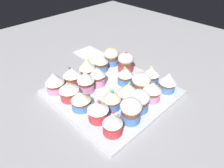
% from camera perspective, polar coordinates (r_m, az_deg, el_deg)
% --- Properties ---
extents(ground_plane, '(1.80, 1.80, 0.03)m').
position_cam_1_polar(ground_plane, '(0.74, 0.00, -3.60)').
color(ground_plane, '#9E9EA3').
extents(baking_tray, '(0.37, 0.37, 0.01)m').
position_cam_1_polar(baking_tray, '(0.72, 0.00, -2.31)').
color(baking_tray, silver).
rests_on(baking_tray, ground_plane).
extents(cupcake_0, '(0.07, 0.07, 0.07)m').
position_cam_1_polar(cupcake_0, '(0.72, -15.64, 0.54)').
color(cupcake_0, pink).
rests_on(cupcake_0, baking_tray).
extents(cupcake_1, '(0.07, 0.07, 0.07)m').
position_cam_1_polar(cupcake_1, '(0.68, -11.82, -1.76)').
color(cupcake_1, '#D1333D').
rests_on(cupcake_1, baking_tray).
extents(cupcake_2, '(0.06, 0.06, 0.07)m').
position_cam_1_polar(cupcake_2, '(0.64, -8.66, -4.36)').
color(cupcake_2, '#477AC6').
rests_on(cupcake_2, baking_tray).
extents(cupcake_3, '(0.06, 0.06, 0.07)m').
position_cam_1_polar(cupcake_3, '(0.59, -3.92, -7.23)').
color(cupcake_3, '#D1333D').
rests_on(cupcake_3, baking_tray).
extents(cupcake_4, '(0.06, 0.06, 0.07)m').
position_cam_1_polar(cupcake_4, '(0.56, 0.17, -10.81)').
color(cupcake_4, '#D1333D').
rests_on(cupcake_4, baking_tray).
extents(cupcake_5, '(0.07, 0.07, 0.07)m').
position_cam_1_polar(cupcake_5, '(0.74, -11.00, 2.22)').
color(cupcake_5, '#D1333D').
rests_on(cupcake_5, baking_tray).
extents(cupcake_6, '(0.06, 0.06, 0.08)m').
position_cam_1_polar(cupcake_6, '(0.70, -7.29, 0.82)').
color(cupcake_6, pink).
rests_on(cupcake_6, baking_tray).
extents(cupcake_7, '(0.06, 0.06, 0.07)m').
position_cam_1_polar(cupcake_7, '(0.63, -0.04, -4.08)').
color(cupcake_7, '#477AC6').
rests_on(cupcake_7, baking_tray).
extents(cupcake_8, '(0.06, 0.06, 0.08)m').
position_cam_1_polar(cupcake_8, '(0.59, 5.26, -7.20)').
color(cupcake_8, '#477AC6').
rests_on(cupcake_8, baking_tray).
extents(cupcake_9, '(0.06, 0.06, 0.08)m').
position_cam_1_polar(cupcake_9, '(0.78, -6.93, 4.59)').
color(cupcake_9, pink).
rests_on(cupcake_9, baking_tray).
extents(cupcake_10, '(0.06, 0.06, 0.08)m').
position_cam_1_polar(cupcake_10, '(0.73, -4.00, 2.39)').
color(cupcake_10, pink).
rests_on(cupcake_10, baking_tray).
extents(cupcake_11, '(0.07, 0.07, 0.07)m').
position_cam_1_polar(cupcake_11, '(0.66, 4.58, -2.12)').
color(cupcake_11, '#477AC6').
rests_on(cupcake_11, baking_tray).
extents(cupcake_12, '(0.06, 0.06, 0.07)m').
position_cam_1_polar(cupcake_12, '(0.63, 7.61, -4.54)').
color(cupcake_12, '#477AC6').
rests_on(cupcake_12, baking_tray).
extents(cupcake_13, '(0.06, 0.06, 0.07)m').
position_cam_1_polar(cupcake_13, '(0.81, -3.10, 6.16)').
color(cupcake_13, '#477AC6').
rests_on(cupcake_13, baking_tray).
extents(cupcake_14, '(0.06, 0.06, 0.07)m').
position_cam_1_polar(cupcake_14, '(0.74, 3.64, 2.53)').
color(cupcake_14, '#477AC6').
rests_on(cupcake_14, baking_tray).
extents(cupcake_15, '(0.06, 0.06, 0.07)m').
position_cam_1_polar(cupcake_15, '(0.70, 8.01, 0.19)').
color(cupcake_15, pink).
rests_on(cupcake_15, baking_tray).
extents(cupcake_16, '(0.06, 0.06, 0.07)m').
position_cam_1_polar(cupcake_16, '(0.67, 11.12, -1.88)').
color(cupcake_16, pink).
rests_on(cupcake_16, baking_tray).
extents(cupcake_17, '(0.06, 0.06, 0.07)m').
position_cam_1_polar(cupcake_17, '(0.86, -0.17, 7.69)').
color(cupcake_17, '#477AC6').
rests_on(cupcake_17, baking_tray).
extents(cupcake_18, '(0.06, 0.06, 0.08)m').
position_cam_1_polar(cupcake_18, '(0.81, 3.83, 6.14)').
color(cupcake_18, '#D1333D').
rests_on(cupcake_18, baking_tray).
extents(cupcake_19, '(0.06, 0.06, 0.07)m').
position_cam_1_polar(cupcake_19, '(0.75, 10.80, 2.45)').
color(cupcake_19, '#477AC6').
rests_on(cupcake_19, baking_tray).
extents(cupcake_20, '(0.06, 0.06, 0.07)m').
position_cam_1_polar(cupcake_20, '(0.73, 15.24, 0.67)').
color(cupcake_20, '#477AC6').
rests_on(cupcake_20, baking_tray).
extents(napkin, '(0.15, 0.11, 0.01)m').
position_cam_1_polar(napkin, '(0.98, -5.79, 8.30)').
color(napkin, white).
rests_on(napkin, ground_plane).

